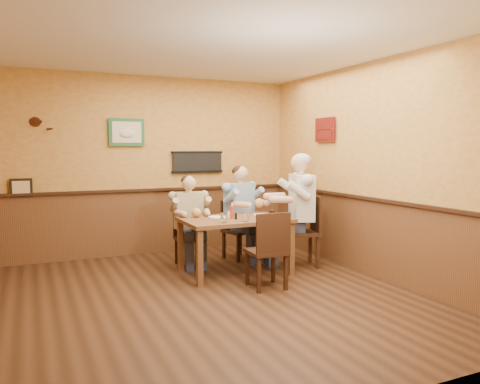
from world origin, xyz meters
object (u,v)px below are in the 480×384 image
at_px(diner_tan_shirt, 189,225).
at_px(water_glass_left, 224,218).
at_px(chair_back_right, 239,230).
at_px(diner_white_elder, 301,216).
at_px(salt_shaker, 229,215).
at_px(chair_right_end, 301,231).
at_px(cola_tumbler, 272,214).
at_px(diner_blue_polo, 239,217).
at_px(pepper_shaker, 236,216).
at_px(water_glass_mid, 246,217).
at_px(hot_sauce_bottle, 232,211).
at_px(chair_back_left, 189,237).
at_px(dining_table, 235,225).
at_px(chair_near_side, 266,250).

height_order(diner_tan_shirt, water_glass_left, diner_tan_shirt).
height_order(chair_back_right, diner_white_elder, diner_white_elder).
bearing_deg(salt_shaker, chair_right_end, -2.73).
bearing_deg(cola_tumbler, diner_blue_polo, 90.80).
distance_m(chair_back_right, pepper_shaker, 1.01).
height_order(water_glass_mid, cola_tumbler, cola_tumbler).
bearing_deg(diner_white_elder, diner_tan_shirt, -98.77).
relative_size(chair_back_right, diner_blue_polo, 0.70).
distance_m(chair_back_right, cola_tumbler, 1.08).
bearing_deg(diner_white_elder, diner_blue_polo, -123.96).
height_order(water_glass_mid, hot_sauce_bottle, hot_sauce_bottle).
bearing_deg(chair_right_end, chair_back_left, -98.77).
bearing_deg(dining_table, chair_back_right, 61.80).
height_order(diner_tan_shirt, cola_tumbler, diner_tan_shirt).
distance_m(chair_back_right, chair_near_side, 1.52).
distance_m(diner_tan_shirt, salt_shaker, 0.76).
relative_size(dining_table, hot_sauce_bottle, 7.46).
height_order(diner_blue_polo, cola_tumbler, diner_blue_polo).
distance_m(diner_tan_shirt, pepper_shaker, 0.89).
distance_m(dining_table, diner_white_elder, 1.02).
bearing_deg(diner_blue_polo, pepper_shaker, -133.91).
bearing_deg(pepper_shaker, diner_blue_polo, 62.99).
xyz_separation_m(diner_white_elder, water_glass_mid, (-1.01, -0.30, 0.08)).
distance_m(chair_back_left, chair_back_right, 0.83).
height_order(diner_blue_polo, hot_sauce_bottle, diner_blue_polo).
relative_size(chair_right_end, diner_white_elder, 0.70).
bearing_deg(cola_tumbler, water_glass_mid, -172.36).
distance_m(diner_blue_polo, hot_sauce_bottle, 0.91).
relative_size(diner_white_elder, cola_tumbler, 12.15).
bearing_deg(chair_back_left, chair_right_end, -22.69).
xyz_separation_m(chair_right_end, pepper_shaker, (-1.05, -0.08, 0.29)).
distance_m(diner_tan_shirt, diner_white_elder, 1.61).
bearing_deg(pepper_shaker, water_glass_mid, -79.86).
bearing_deg(chair_back_right, chair_right_end, -67.91).
bearing_deg(pepper_shaker, chair_back_right, 62.99).
xyz_separation_m(dining_table, water_glass_mid, (0.01, -0.34, 0.15)).
distance_m(water_glass_left, salt_shaker, 0.38).
height_order(chair_near_side, diner_blue_polo, diner_blue_polo).
xyz_separation_m(diner_blue_polo, water_glass_mid, (-0.39, -1.07, 0.17)).
relative_size(chair_right_end, diner_tan_shirt, 0.87).
distance_m(chair_back_right, water_glass_mid, 1.19).
distance_m(diner_tan_shirt, water_glass_left, 1.00).
bearing_deg(pepper_shaker, diner_white_elder, 4.13).
bearing_deg(chair_near_side, cola_tumbler, -121.56).
xyz_separation_m(dining_table, water_glass_left, (-0.29, -0.30, 0.15)).
xyz_separation_m(chair_near_side, pepper_shaker, (-0.11, 0.65, 0.32)).
relative_size(dining_table, pepper_shaker, 17.12).
distance_m(diner_blue_polo, diner_white_elder, 0.99).
bearing_deg(water_glass_mid, chair_right_end, 16.79).
relative_size(water_glass_left, water_glass_mid, 1.15).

